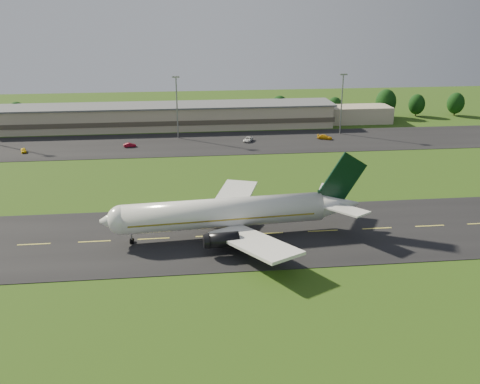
{
  "coord_description": "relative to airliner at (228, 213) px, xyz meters",
  "views": [
    {
      "loc": [
        5.93,
        -93.94,
        42.47
      ],
      "look_at": [
        17.47,
        8.0,
        6.0
      ],
      "focal_mm": 40.0,
      "sensor_mm": 36.0,
      "label": 1
    }
  ],
  "objects": [
    {
      "name": "service_vehicle_b",
      "position": [
        -24.36,
        69.86,
        -3.94
      ],
      "size": [
        3.95,
        1.94,
        1.25
      ],
      "primitive_type": "imported",
      "rotation": [
        0.0,
        0.0,
        1.74
      ],
      "color": "maroon",
      "rests_on": "apron"
    },
    {
      "name": "taxiway",
      "position": [
        -14.37,
        -0.06,
        -4.61
      ],
      "size": [
        220.0,
        30.0,
        0.1
      ],
      "primitive_type": "cube",
      "color": "black",
      "rests_on": "ground"
    },
    {
      "name": "light_mast_centre",
      "position": [
        -9.37,
        79.94,
        8.08
      ],
      "size": [
        2.4,
        1.2,
        20.35
      ],
      "color": "gray",
      "rests_on": "ground"
    },
    {
      "name": "ground",
      "position": [
        -14.37,
        -0.06,
        -4.66
      ],
      "size": [
        360.0,
        360.0,
        0.0
      ],
      "primitive_type": "plane",
      "color": "#234110",
      "rests_on": "ground"
    },
    {
      "name": "airliner",
      "position": [
        0.0,
        0.0,
        0.0
      ],
      "size": [
        51.29,
        42.06,
        15.57
      ],
      "rotation": [
        0.0,
        0.0,
        0.08
      ],
      "color": "white",
      "rests_on": "ground"
    },
    {
      "name": "service_vehicle_d",
      "position": [
        38.46,
        72.88,
        -3.84
      ],
      "size": [
        5.31,
        4.01,
        1.43
      ],
      "primitive_type": "imported",
      "rotation": [
        0.0,
        0.0,
        1.1
      ],
      "color": "#D4950C",
      "rests_on": "apron"
    },
    {
      "name": "light_mast_east",
      "position": [
        45.63,
        79.94,
        8.08
      ],
      "size": [
        2.4,
        1.2,
        20.35
      ],
      "color": "gray",
      "rests_on": "ground"
    },
    {
      "name": "service_vehicle_a",
      "position": [
        -55.47,
        67.01,
        -3.94
      ],
      "size": [
        2.54,
        3.94,
        1.25
      ],
      "primitive_type": "imported",
      "rotation": [
        0.0,
        0.0,
        0.32
      ],
      "color": "yellow",
      "rests_on": "apron"
    },
    {
      "name": "terminal",
      "position": [
        -7.96,
        96.12,
        -0.67
      ],
      "size": [
        145.0,
        16.0,
        8.4
      ],
      "color": "tan",
      "rests_on": "ground"
    },
    {
      "name": "service_vehicle_c",
      "position": [
        13.05,
        72.8,
        -3.87
      ],
      "size": [
        4.06,
        5.45,
        1.38
      ],
      "primitive_type": "imported",
      "rotation": [
        0.0,
        0.0,
        -0.41
      ],
      "color": "silver",
      "rests_on": "apron"
    },
    {
      "name": "tree_line",
      "position": [
        21.06,
        105.46,
        0.35
      ],
      "size": [
        199.02,
        8.64,
        10.85
      ],
      "color": "black",
      "rests_on": "ground"
    },
    {
      "name": "apron",
      "position": [
        -14.37,
        71.94,
        -4.61
      ],
      "size": [
        260.0,
        30.0,
        0.1
      ],
      "primitive_type": "cube",
      "color": "black",
      "rests_on": "ground"
    }
  ]
}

